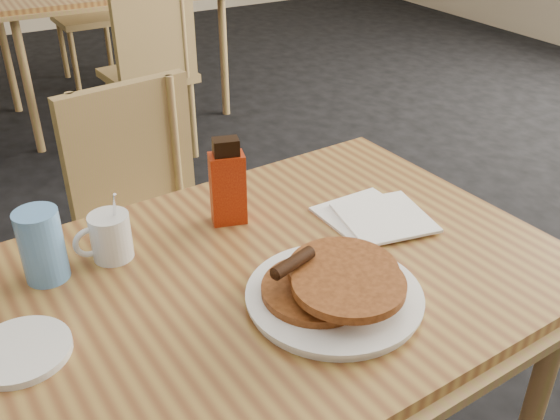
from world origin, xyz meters
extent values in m
cube|color=olive|center=(-0.07, -0.04, 0.73)|extent=(1.16, 0.81, 0.04)
cube|color=#9A7148|center=(-0.07, -0.04, 0.71)|extent=(1.20, 0.86, 0.02)
cylinder|color=#9A7148|center=(0.41, 0.25, 0.35)|extent=(0.04, 0.04, 0.71)
cylinder|color=#9A7148|center=(-0.08, 2.42, 0.35)|extent=(0.04, 0.04, 0.71)
cylinder|color=#9A7148|center=(1.01, 3.10, 0.35)|extent=(0.04, 0.04, 0.71)
cube|color=#9A7148|center=(-0.05, 0.61, 0.41)|extent=(0.44, 0.44, 0.04)
cube|color=#9A7148|center=(-0.05, 0.78, 0.65)|extent=(0.39, 0.10, 0.42)
cylinder|color=#9A7148|center=(-0.20, 0.45, 0.20)|extent=(0.04, 0.04, 0.40)
cylinder|color=#9A7148|center=(0.11, 0.77, 0.20)|extent=(0.04, 0.04, 0.40)
cube|color=#9A7148|center=(0.49, 3.44, 0.42)|extent=(0.40, 0.40, 0.04)
cylinder|color=#9A7148|center=(0.33, 3.28, 0.20)|extent=(0.04, 0.04, 0.40)
cylinder|color=#9A7148|center=(0.64, 3.59, 0.20)|extent=(0.04, 0.04, 0.40)
cube|color=#9A7148|center=(0.45, 2.12, 0.42)|extent=(0.43, 0.43, 0.04)
cube|color=#9A7148|center=(0.45, 1.94, 0.65)|extent=(0.39, 0.08, 0.43)
cylinder|color=#9A7148|center=(0.29, 1.96, 0.20)|extent=(0.04, 0.04, 0.40)
cylinder|color=#9A7148|center=(0.60, 2.27, 0.20)|extent=(0.04, 0.04, 0.40)
cylinder|color=white|center=(0.01, -0.17, 0.76)|extent=(0.29, 0.29, 0.02)
cylinder|color=white|center=(0.01, -0.17, 0.77)|extent=(0.30, 0.30, 0.01)
cylinder|color=brown|center=(-0.01, -0.15, 0.78)|extent=(0.19, 0.19, 0.01)
cylinder|color=brown|center=(0.04, -0.15, 0.79)|extent=(0.19, 0.19, 0.01)
cylinder|color=brown|center=(0.02, -0.20, 0.81)|extent=(0.19, 0.19, 0.01)
cylinder|color=#321708|center=(-0.04, -0.12, 0.82)|extent=(0.09, 0.05, 0.02)
cylinder|color=white|center=(-0.27, 0.15, 0.79)|extent=(0.07, 0.07, 0.09)
torus|color=white|center=(-0.31, 0.15, 0.79)|extent=(0.06, 0.01, 0.06)
cylinder|color=black|center=(-0.27, 0.15, 0.83)|extent=(0.07, 0.07, 0.01)
cylinder|color=silver|center=(-0.26, 0.15, 0.83)|extent=(0.01, 0.05, 0.13)
cube|color=maroon|center=(-0.03, 0.16, 0.82)|extent=(0.08, 0.06, 0.15)
cube|color=black|center=(-0.03, 0.16, 0.92)|extent=(0.06, 0.05, 0.03)
cube|color=white|center=(0.23, 0.03, 0.75)|extent=(0.18, 0.18, 0.01)
cube|color=white|center=(0.25, 0.00, 0.76)|extent=(0.20, 0.20, 0.01)
cylinder|color=#5C95D8|center=(-0.39, 0.14, 0.82)|extent=(0.09, 0.09, 0.13)
cylinder|color=white|center=(-0.47, -0.04, 0.76)|extent=(0.19, 0.19, 0.01)
camera|label=1|loc=(-0.47, -0.84, 1.42)|focal=40.00mm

